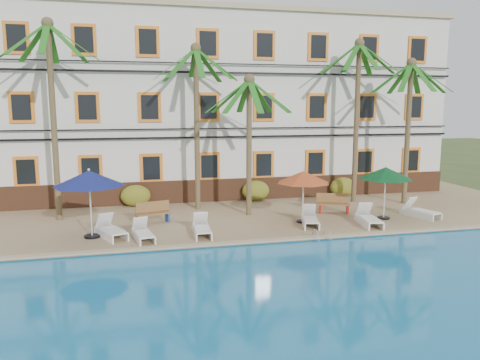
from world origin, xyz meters
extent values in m
plane|color=#384C23|center=(0.00, 0.00, 0.00)|extent=(100.00, 100.00, 0.00)
cube|color=tan|center=(0.00, 5.00, 0.12)|extent=(30.00, 12.00, 0.25)
cube|color=#1670A8|center=(0.00, -7.00, 0.10)|extent=(26.00, 12.00, 0.20)
cube|color=tan|center=(0.00, -0.90, 0.28)|extent=(30.00, 0.35, 0.06)
cube|color=silver|center=(0.00, 10.00, 5.25)|extent=(25.00, 6.00, 10.00)
cube|color=brown|center=(0.00, 6.94, 0.85)|extent=(25.00, 0.12, 1.20)
cube|color=tan|center=(0.00, 10.00, 10.35)|extent=(25.40, 6.40, 0.25)
cube|color=orange|center=(-10.50, 6.95, 2.15)|extent=(1.15, 0.10, 1.50)
cube|color=black|center=(-10.50, 6.90, 2.15)|extent=(0.85, 0.04, 1.20)
cube|color=orange|center=(-7.50, 6.95, 2.15)|extent=(1.15, 0.10, 1.50)
cube|color=black|center=(-7.50, 6.90, 2.15)|extent=(0.85, 0.04, 1.20)
cube|color=orange|center=(-4.50, 6.95, 2.15)|extent=(1.15, 0.10, 1.50)
cube|color=black|center=(-4.50, 6.90, 2.15)|extent=(0.85, 0.04, 1.20)
cube|color=orange|center=(-1.50, 6.95, 2.15)|extent=(1.15, 0.10, 1.50)
cube|color=black|center=(-1.50, 6.90, 2.15)|extent=(0.85, 0.04, 1.20)
cube|color=orange|center=(1.50, 6.95, 2.15)|extent=(1.15, 0.10, 1.50)
cube|color=black|center=(1.50, 6.90, 2.15)|extent=(0.85, 0.04, 1.20)
cube|color=orange|center=(4.50, 6.95, 2.15)|extent=(1.15, 0.10, 1.50)
cube|color=black|center=(4.50, 6.90, 2.15)|extent=(0.85, 0.04, 1.20)
cube|color=orange|center=(7.50, 6.95, 2.15)|extent=(1.15, 0.10, 1.50)
cube|color=black|center=(7.50, 6.90, 2.15)|extent=(0.85, 0.04, 1.20)
cube|color=orange|center=(10.50, 6.95, 2.15)|extent=(1.15, 0.10, 1.50)
cube|color=black|center=(10.50, 6.90, 2.15)|extent=(0.85, 0.04, 1.20)
cube|color=orange|center=(-10.50, 6.95, 5.25)|extent=(1.15, 0.10, 1.50)
cube|color=black|center=(-10.50, 6.90, 5.25)|extent=(0.85, 0.04, 1.20)
cube|color=orange|center=(-7.50, 6.95, 5.25)|extent=(1.15, 0.10, 1.50)
cube|color=black|center=(-7.50, 6.90, 5.25)|extent=(0.85, 0.04, 1.20)
cube|color=orange|center=(-4.50, 6.95, 5.25)|extent=(1.15, 0.10, 1.50)
cube|color=black|center=(-4.50, 6.90, 5.25)|extent=(0.85, 0.04, 1.20)
cube|color=orange|center=(-1.50, 6.95, 5.25)|extent=(1.15, 0.10, 1.50)
cube|color=black|center=(-1.50, 6.90, 5.25)|extent=(0.85, 0.04, 1.20)
cube|color=orange|center=(1.50, 6.95, 5.25)|extent=(1.15, 0.10, 1.50)
cube|color=black|center=(1.50, 6.90, 5.25)|extent=(0.85, 0.04, 1.20)
cube|color=orange|center=(4.50, 6.95, 5.25)|extent=(1.15, 0.10, 1.50)
cube|color=black|center=(4.50, 6.90, 5.25)|extent=(0.85, 0.04, 1.20)
cube|color=orange|center=(7.50, 6.95, 5.25)|extent=(1.15, 0.10, 1.50)
cube|color=black|center=(7.50, 6.90, 5.25)|extent=(0.85, 0.04, 1.20)
cube|color=orange|center=(10.50, 6.95, 5.25)|extent=(1.15, 0.10, 1.50)
cube|color=black|center=(10.50, 6.90, 5.25)|extent=(0.85, 0.04, 1.20)
cube|color=orange|center=(-10.50, 6.95, 8.45)|extent=(1.15, 0.10, 1.50)
cube|color=black|center=(-10.50, 6.90, 8.45)|extent=(0.85, 0.04, 1.20)
cube|color=orange|center=(-7.50, 6.95, 8.45)|extent=(1.15, 0.10, 1.50)
cube|color=black|center=(-7.50, 6.90, 8.45)|extent=(0.85, 0.04, 1.20)
cube|color=orange|center=(-4.50, 6.95, 8.45)|extent=(1.15, 0.10, 1.50)
cube|color=black|center=(-4.50, 6.90, 8.45)|extent=(0.85, 0.04, 1.20)
cube|color=orange|center=(-1.50, 6.95, 8.45)|extent=(1.15, 0.10, 1.50)
cube|color=black|center=(-1.50, 6.90, 8.45)|extent=(0.85, 0.04, 1.20)
cube|color=orange|center=(1.50, 6.95, 8.45)|extent=(1.15, 0.10, 1.50)
cube|color=black|center=(1.50, 6.90, 8.45)|extent=(0.85, 0.04, 1.20)
cube|color=orange|center=(4.50, 6.95, 8.45)|extent=(1.15, 0.10, 1.50)
cube|color=black|center=(4.50, 6.90, 8.45)|extent=(0.85, 0.04, 1.20)
cube|color=orange|center=(7.50, 6.95, 8.45)|extent=(1.15, 0.10, 1.50)
cube|color=black|center=(7.50, 6.90, 8.45)|extent=(0.85, 0.04, 1.20)
cube|color=orange|center=(10.50, 6.95, 8.45)|extent=(1.15, 0.10, 1.50)
cube|color=black|center=(10.50, 6.90, 8.45)|extent=(0.85, 0.04, 1.20)
cube|color=black|center=(0.00, 6.80, 3.70)|extent=(25.00, 0.08, 0.10)
cube|color=black|center=(0.00, 6.80, 4.15)|extent=(25.00, 0.08, 0.06)
cube|color=black|center=(0.00, 6.80, 7.00)|extent=(25.00, 0.08, 0.10)
cube|color=black|center=(0.00, 6.80, 7.45)|extent=(25.00, 0.08, 0.06)
cylinder|color=brown|center=(-8.74, 4.48, 4.51)|extent=(0.26, 0.26, 8.52)
sphere|color=brown|center=(-8.74, 4.48, 8.77)|extent=(0.50, 0.50, 0.50)
cube|color=#1A6117|center=(-8.74, 5.49, 8.03)|extent=(0.28, 2.03, 1.51)
cube|color=#1A6117|center=(-9.45, 5.20, 8.03)|extent=(1.63, 1.63, 1.51)
cube|color=#1A6117|center=(-9.74, 4.48, 8.03)|extent=(2.03, 0.28, 1.51)
cube|color=#1A6117|center=(-9.45, 3.77, 8.03)|extent=(1.63, 1.63, 1.51)
cube|color=#1A6117|center=(-8.74, 3.48, 8.03)|extent=(0.28, 2.03, 1.51)
cube|color=#1A6117|center=(-8.03, 3.77, 8.03)|extent=(1.63, 1.63, 1.51)
cube|color=#1A6117|center=(-7.73, 4.48, 8.03)|extent=(2.03, 0.28, 1.51)
cube|color=#1A6117|center=(-8.03, 5.20, 8.03)|extent=(1.63, 1.63, 1.51)
cylinder|color=brown|center=(-2.35, 5.32, 4.13)|extent=(0.26, 0.26, 7.76)
sphere|color=brown|center=(-2.35, 5.32, 8.01)|extent=(0.50, 0.50, 0.50)
cube|color=#1A6117|center=(-2.35, 6.32, 7.27)|extent=(0.28, 2.03, 1.51)
cube|color=#1A6117|center=(-3.06, 6.03, 7.27)|extent=(1.63, 1.63, 1.51)
cube|color=#1A6117|center=(-3.35, 5.32, 7.27)|extent=(2.03, 0.28, 1.51)
cube|color=#1A6117|center=(-3.06, 4.61, 7.27)|extent=(1.63, 1.63, 1.51)
cube|color=#1A6117|center=(-2.35, 4.31, 7.27)|extent=(0.28, 2.03, 1.51)
cube|color=#1A6117|center=(-1.64, 4.61, 7.27)|extent=(1.63, 1.63, 1.51)
cube|color=#1A6117|center=(-1.34, 5.32, 7.27)|extent=(2.03, 0.28, 1.51)
cube|color=#1A6117|center=(-1.64, 6.03, 7.27)|extent=(1.63, 1.63, 1.51)
cylinder|color=brown|center=(-0.19, 3.50, 3.37)|extent=(0.26, 0.26, 6.24)
sphere|color=brown|center=(-0.19, 3.50, 6.49)|extent=(0.50, 0.50, 0.50)
cube|color=#1A6117|center=(-0.19, 4.51, 5.75)|extent=(0.28, 2.03, 1.51)
cube|color=#1A6117|center=(-0.90, 4.21, 5.75)|extent=(1.63, 1.63, 1.51)
cube|color=#1A6117|center=(-1.20, 3.50, 5.75)|extent=(2.03, 0.28, 1.51)
cube|color=#1A6117|center=(-0.90, 2.79, 5.75)|extent=(1.63, 1.63, 1.51)
cube|color=#1A6117|center=(-0.19, 2.49, 5.75)|extent=(0.28, 2.03, 1.51)
cube|color=#1A6117|center=(0.52, 2.79, 5.75)|extent=(1.63, 1.63, 1.51)
cube|color=#1A6117|center=(0.81, 3.50, 5.75)|extent=(2.03, 0.28, 1.51)
cube|color=#1A6117|center=(0.52, 4.21, 5.75)|extent=(1.63, 1.63, 1.51)
cylinder|color=brown|center=(6.01, 5.19, 4.36)|extent=(0.26, 0.26, 8.22)
sphere|color=brown|center=(6.01, 5.19, 8.47)|extent=(0.50, 0.50, 0.50)
cube|color=#1A6117|center=(6.01, 6.19, 7.73)|extent=(0.28, 2.03, 1.51)
cube|color=#1A6117|center=(5.30, 5.90, 7.73)|extent=(1.63, 1.63, 1.51)
cube|color=#1A6117|center=(5.01, 5.19, 7.73)|extent=(2.03, 0.28, 1.51)
cube|color=#1A6117|center=(5.30, 4.48, 7.73)|extent=(1.63, 1.63, 1.51)
cube|color=#1A6117|center=(6.01, 4.18, 7.73)|extent=(0.28, 2.03, 1.51)
cube|color=#1A6117|center=(6.72, 4.48, 7.73)|extent=(1.63, 1.63, 1.51)
cube|color=#1A6117|center=(7.02, 5.19, 7.73)|extent=(2.03, 0.28, 1.51)
cube|color=#1A6117|center=(6.72, 5.90, 7.73)|extent=(1.63, 1.63, 1.51)
cylinder|color=brown|center=(8.42, 4.22, 3.85)|extent=(0.26, 0.26, 7.21)
sphere|color=brown|center=(8.42, 4.22, 7.46)|extent=(0.50, 0.50, 0.50)
cube|color=#1A6117|center=(8.42, 5.22, 6.72)|extent=(0.28, 2.03, 1.51)
cube|color=#1A6117|center=(7.70, 4.93, 6.72)|extent=(1.63, 1.63, 1.51)
cube|color=#1A6117|center=(7.41, 4.22, 6.72)|extent=(2.03, 0.28, 1.51)
cube|color=#1A6117|center=(7.70, 3.51, 6.72)|extent=(1.63, 1.63, 1.51)
cube|color=#1A6117|center=(8.42, 3.21, 6.72)|extent=(0.28, 2.03, 1.51)
cube|color=#1A6117|center=(9.13, 3.51, 6.72)|extent=(1.63, 1.63, 1.51)
cube|color=#1A6117|center=(9.42, 4.22, 6.72)|extent=(2.03, 0.28, 1.51)
cube|color=#1A6117|center=(9.13, 4.93, 6.72)|extent=(1.63, 1.63, 1.51)
ellipsoid|color=#285317|center=(-5.35, 6.60, 0.80)|extent=(1.50, 0.90, 1.10)
ellipsoid|color=#285317|center=(0.97, 6.60, 0.80)|extent=(1.50, 0.90, 1.10)
ellipsoid|color=#285317|center=(6.05, 6.60, 0.80)|extent=(1.50, 0.90, 1.10)
cylinder|color=black|center=(-7.09, 1.16, 0.29)|extent=(0.61, 0.61, 0.09)
cylinder|color=silver|center=(-7.09, 1.16, 1.55)|extent=(0.06, 0.06, 2.61)
cone|color=navy|center=(-7.09, 1.16, 2.59)|extent=(2.72, 2.72, 0.60)
sphere|color=silver|center=(-7.09, 1.16, 2.91)|extent=(0.10, 0.10, 0.10)
cylinder|color=black|center=(1.75, 1.55, 0.29)|extent=(0.53, 0.53, 0.08)
cylinder|color=silver|center=(1.75, 1.55, 1.38)|extent=(0.06, 0.06, 2.25)
cone|color=#AF441F|center=(1.75, 1.55, 2.27)|extent=(2.34, 2.34, 0.52)
sphere|color=silver|center=(1.75, 1.55, 2.55)|extent=(0.10, 0.10, 0.10)
cylinder|color=black|center=(5.58, 1.35, 0.29)|extent=(0.54, 0.54, 0.08)
cylinder|color=silver|center=(5.58, 1.35, 1.42)|extent=(0.06, 0.06, 2.33)
cone|color=#0A411C|center=(5.58, 1.35, 2.34)|extent=(2.43, 2.43, 0.53)
sphere|color=silver|center=(5.58, 1.35, 2.63)|extent=(0.10, 0.10, 0.10)
cube|color=white|center=(-6.26, 0.74, 0.58)|extent=(1.10, 1.46, 0.06)
cube|color=white|center=(-6.63, 1.58, 0.81)|extent=(0.76, 0.70, 0.66)
cube|color=white|center=(-6.64, 0.85, 0.40)|extent=(0.82, 1.75, 0.31)
cube|color=white|center=(-6.08, 1.10, 0.40)|extent=(0.82, 1.75, 0.31)
cube|color=white|center=(-5.11, 0.12, 0.54)|extent=(0.75, 1.28, 0.06)
cube|color=white|center=(-5.26, 0.94, 0.76)|extent=(0.62, 0.53, 0.60)
cube|color=white|center=(-5.43, 0.30, 0.39)|extent=(0.35, 1.69, 0.28)
cube|color=white|center=(-4.88, 0.40, 0.39)|extent=(0.35, 1.69, 0.28)
cube|color=white|center=(-2.88, 0.25, 0.56)|extent=(0.64, 1.28, 0.06)
cube|color=white|center=(-2.83, 1.11, 0.78)|extent=(0.60, 0.49, 0.62)
cube|color=white|center=(-3.15, 0.51, 0.39)|extent=(0.15, 1.78, 0.29)
cube|color=white|center=(-2.58, 0.48, 0.39)|extent=(0.15, 1.78, 0.29)
cube|color=white|center=(1.81, 0.74, 0.56)|extent=(0.89, 1.37, 0.06)
cube|color=white|center=(2.04, 1.58, 0.78)|extent=(0.68, 0.60, 0.63)
cube|color=white|center=(1.59, 1.05, 0.40)|extent=(0.53, 1.74, 0.29)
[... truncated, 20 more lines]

